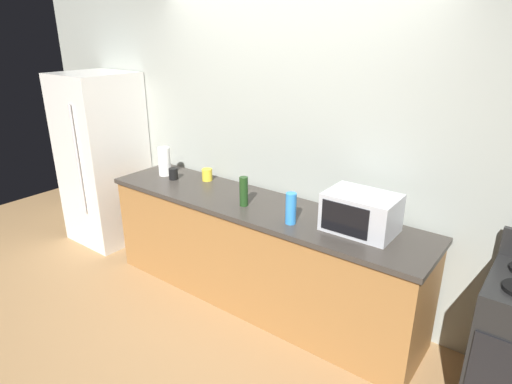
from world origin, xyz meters
TOP-DOWN VIEW (x-y plane):
  - ground_plane at (0.00, 0.00)m, footprint 8.00×8.00m
  - back_wall at (0.00, 0.81)m, footprint 6.40×0.10m
  - counter_run at (0.00, 0.40)m, footprint 2.84×0.64m
  - refrigerator at (-2.05, 0.40)m, footprint 0.72×0.73m
  - microwave at (0.87, 0.45)m, footprint 0.48×0.35m
  - paper_towel_roll at (-1.13, 0.45)m, footprint 0.12×0.12m
  - bottle_spray_cleaner at (0.42, 0.26)m, footprint 0.08×0.08m
  - bottle_wine at (-0.05, 0.31)m, footprint 0.07×0.07m
  - mug_yellow at (-0.70, 0.58)m, footprint 0.09×0.09m
  - mug_black at (-0.97, 0.41)m, footprint 0.08×0.08m

SIDE VIEW (x-z plane):
  - ground_plane at x=0.00m, z-range 0.00..0.00m
  - counter_run at x=0.00m, z-range 0.00..0.90m
  - refrigerator at x=-2.05m, z-range 0.00..1.80m
  - mug_black at x=-0.97m, z-range 0.90..1.00m
  - mug_yellow at x=-0.70m, z-range 0.90..1.01m
  - bottle_spray_cleaner at x=0.42m, z-range 0.90..1.13m
  - bottle_wine at x=-0.05m, z-range 0.90..1.14m
  - microwave at x=0.87m, z-range 0.90..1.17m
  - paper_towel_roll at x=-1.13m, z-range 0.90..1.17m
  - back_wall at x=0.00m, z-range 0.00..2.70m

